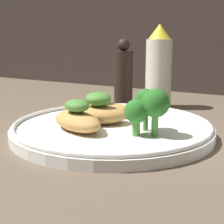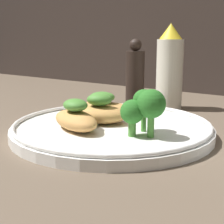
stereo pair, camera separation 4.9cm
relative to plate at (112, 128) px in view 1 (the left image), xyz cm
name	(u,v)px [view 1 (the left image)]	position (x,y,z in cm)	size (l,w,h in cm)	color
ground_plane	(112,138)	(0.00, 0.00, -1.49)	(180.00, 180.00, 1.00)	brown
plate	(112,128)	(0.00, 0.00, 0.00)	(29.13, 29.13, 2.00)	white
grilled_meat_front	(77,119)	(-2.74, -4.75, 2.07)	(10.35, 7.81, 4.31)	tan
grilled_meat_middle	(99,112)	(-2.31, 0.22, 2.07)	(9.87, 8.35, 4.48)	tan
grilled_meat_back	(98,108)	(-4.98, 4.15, 1.81)	(12.23, 9.55, 3.95)	tan
broccoli_bunch	(147,106)	(6.31, -1.77, 4.29)	(5.58, 5.69, 6.21)	#4C8E38
sauce_bottle	(159,68)	(-2.04, 21.88, 6.91)	(5.15, 5.15, 16.52)	silver
pepper_grinder	(123,75)	(-9.95, 21.88, 5.16)	(3.91, 3.91, 13.64)	black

